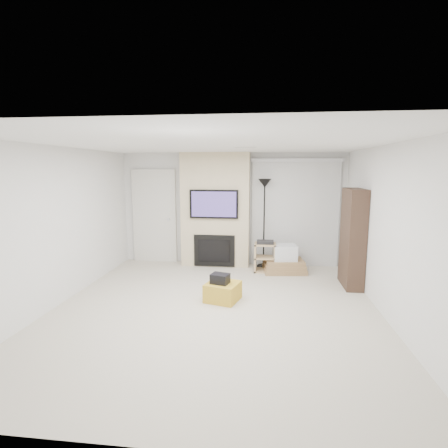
# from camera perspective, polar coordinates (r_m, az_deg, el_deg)

# --- Properties ---
(floor) EXTENTS (5.00, 5.50, 0.00)m
(floor) POSITION_cam_1_polar(r_m,az_deg,el_deg) (5.55, -1.50, -13.78)
(floor) COLOR beige
(floor) RESTS_ON ground
(ceiling) EXTENTS (5.00, 5.50, 0.00)m
(ceiling) POSITION_cam_1_polar(r_m,az_deg,el_deg) (5.13, -1.61, 12.92)
(ceiling) COLOR white
(ceiling) RESTS_ON wall_back
(wall_back) EXTENTS (5.00, 0.00, 2.50)m
(wall_back) POSITION_cam_1_polar(r_m,az_deg,el_deg) (7.90, 1.32, 2.46)
(wall_back) COLOR white
(wall_back) RESTS_ON ground
(wall_front) EXTENTS (5.00, 0.00, 2.50)m
(wall_front) POSITION_cam_1_polar(r_m,az_deg,el_deg) (2.59, -10.51, -11.47)
(wall_front) COLOR white
(wall_front) RESTS_ON ground
(wall_left) EXTENTS (0.00, 5.50, 2.50)m
(wall_left) POSITION_cam_1_polar(r_m,az_deg,el_deg) (6.08, -25.57, -0.39)
(wall_left) COLOR white
(wall_left) RESTS_ON ground
(wall_right) EXTENTS (0.00, 5.50, 2.50)m
(wall_right) POSITION_cam_1_polar(r_m,az_deg,el_deg) (5.44, 25.52, -1.41)
(wall_right) COLOR white
(wall_right) RESTS_ON ground
(hvac_vent) EXTENTS (0.35, 0.18, 0.01)m
(hvac_vent) POSITION_cam_1_polar(r_m,az_deg,el_deg) (5.89, 3.49, 12.37)
(hvac_vent) COLOR silver
(hvac_vent) RESTS_ON ceiling
(ottoman) EXTENTS (0.62, 0.62, 0.30)m
(ottoman) POSITION_cam_1_polar(r_m,az_deg,el_deg) (5.85, -0.21, -10.98)
(ottoman) COLOR gold
(ottoman) RESTS_ON floor
(black_bag) EXTENTS (0.33, 0.29, 0.16)m
(black_bag) POSITION_cam_1_polar(r_m,az_deg,el_deg) (5.75, -0.65, -8.91)
(black_bag) COLOR black
(black_bag) RESTS_ON ottoman
(fireplace_wall) EXTENTS (1.50, 0.47, 2.50)m
(fireplace_wall) POSITION_cam_1_polar(r_m,az_deg,el_deg) (7.74, -1.41, 2.22)
(fireplace_wall) COLOR beige
(fireplace_wall) RESTS_ON floor
(entry_door) EXTENTS (1.02, 0.11, 2.14)m
(entry_door) POSITION_cam_1_polar(r_m,az_deg,el_deg) (8.26, -11.25, 1.21)
(entry_door) COLOR silver
(entry_door) RESTS_ON floor
(vertical_blinds) EXTENTS (1.98, 0.10, 2.37)m
(vertical_blinds) POSITION_cam_1_polar(r_m,az_deg,el_deg) (7.84, 11.53, 2.41)
(vertical_blinds) COLOR silver
(vertical_blinds) RESTS_ON floor
(floor_lamp) EXTENTS (0.29, 0.29, 1.94)m
(floor_lamp) POSITION_cam_1_polar(r_m,az_deg,el_deg) (7.59, 6.63, 4.23)
(floor_lamp) COLOR black
(floor_lamp) RESTS_ON floor
(av_stand) EXTENTS (0.45, 0.38, 0.66)m
(av_stand) POSITION_cam_1_polar(r_m,az_deg,el_deg) (7.44, 6.71, -5.09)
(av_stand) COLOR tan
(av_stand) RESTS_ON floor
(box_stack) EXTENTS (0.93, 0.75, 0.58)m
(box_stack) POSITION_cam_1_polar(r_m,az_deg,el_deg) (7.50, 9.83, -6.05)
(box_stack) COLOR #9A784E
(box_stack) RESTS_ON floor
(bookshelf) EXTENTS (0.30, 0.80, 1.80)m
(bookshelf) POSITION_cam_1_polar(r_m,az_deg,el_deg) (6.79, 20.26, -2.17)
(bookshelf) COLOR #332219
(bookshelf) RESTS_ON floor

